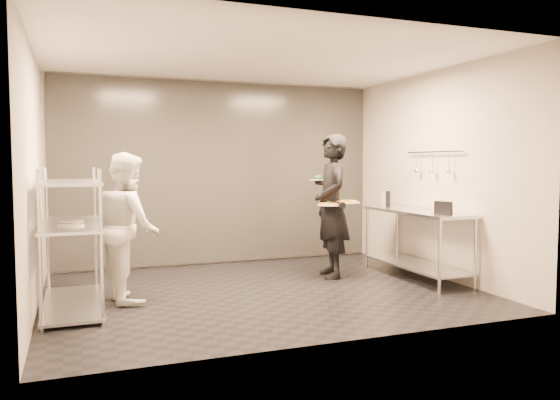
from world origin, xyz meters
name	(u,v)px	position (x,y,z in m)	size (l,w,h in m)	color
room_shell	(235,174)	(0.00, 1.18, 1.40)	(5.00, 4.00, 2.80)	black
pass_rack	(71,237)	(-2.15, 0.00, 0.77)	(0.60, 1.60, 1.50)	silver
prep_counter	(416,232)	(2.18, 0.00, 0.63)	(0.60, 1.80, 0.92)	silver
utensil_rail	(433,163)	(2.43, 0.00, 1.55)	(0.07, 1.20, 0.31)	silver
waiter	(332,206)	(1.15, 0.47, 0.97)	(0.71, 0.46, 1.94)	black
chef	(128,227)	(-1.55, 0.15, 0.84)	(0.81, 0.63, 1.67)	white
pizza_plate_near	(330,204)	(1.03, 0.29, 1.01)	(0.33, 0.33, 0.05)	silver
pizza_plate_far	(347,202)	(1.28, 0.30, 1.03)	(0.35, 0.35, 0.05)	silver
salad_plate	(319,178)	(1.09, 0.74, 1.34)	(0.28, 0.28, 0.07)	silver
pos_monitor	(443,208)	(2.06, -0.72, 1.01)	(0.05, 0.24, 0.17)	black
bottle_green	(383,198)	(2.15, 0.80, 1.03)	(0.06, 0.06, 0.21)	gray
bottle_clear	(384,199)	(2.17, 0.80, 1.01)	(0.06, 0.06, 0.19)	gray
bottle_dark	(388,199)	(2.11, 0.59, 1.03)	(0.07, 0.07, 0.23)	black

